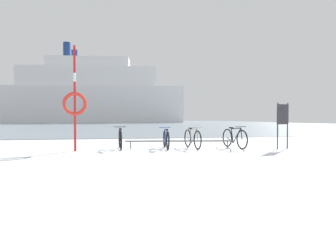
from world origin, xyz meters
TOP-DOWN VIEW (x-y plane):
  - ground at (0.00, 53.90)m, footprint 80.00×132.00m
  - bike_rack at (0.15, 4.30)m, footprint 4.07×0.53m
  - bicycle_0 at (-2.07, 4.43)m, footprint 0.46×1.68m
  - bicycle_1 at (-0.36, 4.28)m, footprint 0.46×1.70m
  - bicycle_2 at (0.66, 4.31)m, footprint 0.46×1.72m
  - bicycle_3 at (2.26, 4.10)m, footprint 0.47×1.77m
  - info_sign at (3.93, 3.53)m, footprint 0.54×0.18m
  - rescue_post at (-3.62, 3.98)m, footprint 0.83×0.13m
  - ferry_ship at (-9.49, 72.29)m, footprint 46.84×14.22m

SIDE VIEW (x-z plane):
  - ground at x=0.00m, z-range -0.08..0.00m
  - bike_rack at x=0.15m, z-range 0.12..0.42m
  - bicycle_1 at x=-0.36m, z-range -0.04..0.75m
  - bicycle_2 at x=0.66m, z-range -0.04..0.78m
  - bicycle_0 at x=-2.07m, z-range -0.04..0.79m
  - bicycle_3 at x=2.26m, z-range -0.04..0.80m
  - info_sign at x=3.93m, z-range 0.29..2.00m
  - rescue_post at x=-3.62m, z-range -0.11..3.56m
  - ferry_ship at x=-9.49m, z-range -3.43..17.42m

